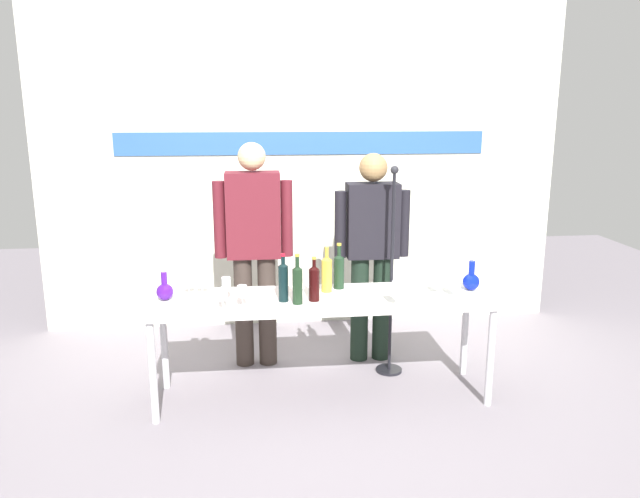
% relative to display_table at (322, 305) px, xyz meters
% --- Properties ---
extents(ground_plane, '(10.00, 10.00, 0.00)m').
position_rel_display_table_xyz_m(ground_plane, '(0.00, 0.00, -0.67)').
color(ground_plane, gray).
extents(back_wall, '(4.69, 0.11, 3.00)m').
position_rel_display_table_xyz_m(back_wall, '(0.00, 1.58, 0.83)').
color(back_wall, silver).
rests_on(back_wall, ground).
extents(display_table, '(2.34, 0.60, 0.73)m').
position_rel_display_table_xyz_m(display_table, '(0.00, 0.00, 0.00)').
color(display_table, silver).
rests_on(display_table, ground).
extents(decanter_blue_left, '(0.11, 0.11, 0.19)m').
position_rel_display_table_xyz_m(decanter_blue_left, '(-1.05, 0.05, 0.12)').
color(decanter_blue_left, '#461489').
rests_on(decanter_blue_left, display_table).
extents(decanter_blue_right, '(0.12, 0.12, 0.21)m').
position_rel_display_table_xyz_m(decanter_blue_right, '(1.06, 0.05, 0.13)').
color(decanter_blue_right, '#0C1EB1').
rests_on(decanter_blue_right, display_table).
extents(presenter_left, '(0.59, 0.22, 1.74)m').
position_rel_display_table_xyz_m(presenter_left, '(-0.46, 0.61, 0.32)').
color(presenter_left, '#382E28').
rests_on(presenter_left, ground).
extents(presenter_right, '(0.59, 0.22, 1.65)m').
position_rel_display_table_xyz_m(presenter_right, '(0.46, 0.61, 0.27)').
color(presenter_right, black).
rests_on(presenter_right, ground).
extents(wine_bottle_0, '(0.07, 0.07, 0.32)m').
position_rel_display_table_xyz_m(wine_bottle_0, '(0.04, 0.12, 0.20)').
color(wine_bottle_0, gold).
rests_on(wine_bottle_0, display_table).
extents(wine_bottle_1, '(0.07, 0.07, 0.34)m').
position_rel_display_table_xyz_m(wine_bottle_1, '(-0.18, -0.13, 0.20)').
color(wine_bottle_1, black).
rests_on(wine_bottle_1, display_table).
extents(wine_bottle_2, '(0.07, 0.07, 0.32)m').
position_rel_display_table_xyz_m(wine_bottle_2, '(-0.27, -0.06, 0.20)').
color(wine_bottle_2, black).
rests_on(wine_bottle_2, display_table).
extents(wine_bottle_3, '(0.07, 0.07, 0.30)m').
position_rel_display_table_xyz_m(wine_bottle_3, '(-0.06, -0.07, 0.19)').
color(wine_bottle_3, black).
rests_on(wine_bottle_3, display_table).
extents(wine_bottle_4, '(0.08, 0.08, 0.33)m').
position_rel_display_table_xyz_m(wine_bottle_4, '(0.14, 0.19, 0.20)').
color(wine_bottle_4, '#19301D').
rests_on(wine_bottle_4, display_table).
extents(wine_glass_left_0, '(0.06, 0.06, 0.16)m').
position_rel_display_table_xyz_m(wine_glass_left_0, '(-0.64, -0.00, 0.17)').
color(wine_glass_left_0, white).
rests_on(wine_glass_left_0, display_table).
extents(wine_glass_left_1, '(0.06, 0.06, 0.15)m').
position_rel_display_table_xyz_m(wine_glass_left_1, '(-0.65, -0.22, 0.17)').
color(wine_glass_left_1, white).
rests_on(wine_glass_left_1, display_table).
extents(wine_glass_left_2, '(0.07, 0.07, 0.16)m').
position_rel_display_table_xyz_m(wine_glass_left_2, '(-0.81, 0.14, 0.18)').
color(wine_glass_left_2, white).
rests_on(wine_glass_left_2, display_table).
extents(wine_glass_left_3, '(0.07, 0.07, 0.15)m').
position_rel_display_table_xyz_m(wine_glass_left_3, '(-0.90, 0.15, 0.17)').
color(wine_glass_left_3, white).
rests_on(wine_glass_left_3, display_table).
extents(wine_glass_left_4, '(0.06, 0.06, 0.15)m').
position_rel_display_table_xyz_m(wine_glass_left_4, '(-0.53, -0.16, 0.17)').
color(wine_glass_left_4, white).
rests_on(wine_glass_left_4, display_table).
extents(wine_glass_right_0, '(0.06, 0.06, 0.13)m').
position_rel_display_table_xyz_m(wine_glass_right_0, '(0.80, -0.02, 0.15)').
color(wine_glass_right_0, white).
rests_on(wine_glass_right_0, display_table).
extents(wine_glass_right_1, '(0.07, 0.07, 0.17)m').
position_rel_display_table_xyz_m(wine_glass_right_1, '(0.46, -0.24, 0.18)').
color(wine_glass_right_1, white).
rests_on(wine_glass_right_1, display_table).
extents(wine_glass_right_2, '(0.06, 0.06, 0.15)m').
position_rel_display_table_xyz_m(wine_glass_right_2, '(0.90, -0.09, 0.17)').
color(wine_glass_right_2, white).
rests_on(wine_glass_right_2, display_table).
extents(microphone_stand, '(0.20, 0.20, 1.58)m').
position_rel_display_table_xyz_m(microphone_stand, '(0.56, 0.35, -0.14)').
color(microphone_stand, black).
rests_on(microphone_stand, ground).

